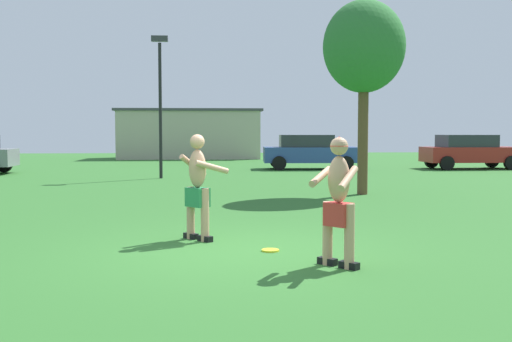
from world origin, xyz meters
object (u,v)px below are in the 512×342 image
Objects in this scene: player_with_cap at (338,196)px; car_red_far_end at (469,151)px; lamp_post at (160,90)px; frisbee at (270,250)px; car_blue_near_post at (309,151)px; player_in_green at (198,185)px; tree_left_field at (364,48)px.

car_red_far_end is at bearing 61.62° from player_with_cap.
lamp_post is at bearing 102.95° from player_with_cap.
car_red_far_end reaches higher than frisbee.
lamp_post is (-13.84, -4.53, 2.42)m from car_red_far_end.
car_blue_near_post is 0.84× the size of lamp_post.
player_with_cap is 21.96m from car_red_far_end.
lamp_post is at bearing 100.91° from frisbee.
tree_left_field is at bearing 56.35° from player_in_green.
car_blue_near_post is at bearing 81.37° from player_with_cap.
player_in_green is (-1.81, 2.04, -0.02)m from player_with_cap.
lamp_post reaches higher than car_blue_near_post.
player_in_green reaches higher than car_red_far_end.
car_red_far_end is at bearing 18.13° from lamp_post.
player_in_green is at bearing -82.90° from lamp_post.
frisbee is (1.06, -0.98, -0.88)m from player_in_green.
car_red_far_end is 0.83× the size of lamp_post.
car_blue_near_post is 0.83× the size of tree_left_field.
lamp_post is 0.99× the size of tree_left_field.
car_red_far_end is 0.82× the size of tree_left_field.
tree_left_field is (4.40, 6.61, 3.10)m from player_in_green.
car_red_far_end is at bearing 53.64° from tree_left_field.
player_in_green is 6.56× the size of frisbee.
player_with_cap is 0.32× the size of tree_left_field.
player_with_cap reaches higher than frisbee.
player_in_green is at bearing -105.21° from car_blue_near_post.
tree_left_field is at bearing -126.36° from car_red_far_end.
player_with_cap is 0.38× the size of car_blue_near_post.
car_red_far_end is at bearing -3.14° from car_blue_near_post.
player_with_cap is 6.50× the size of frisbee.
player_with_cap is at bearing -54.67° from frisbee.
car_red_far_end is at bearing 58.48° from frisbee.
lamp_post is at bearing 97.10° from player_in_green.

